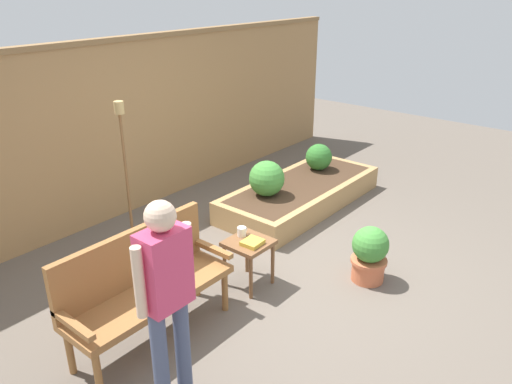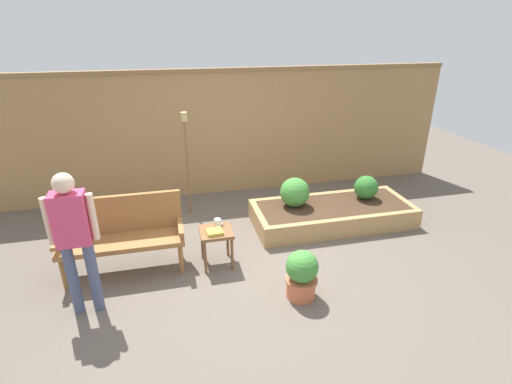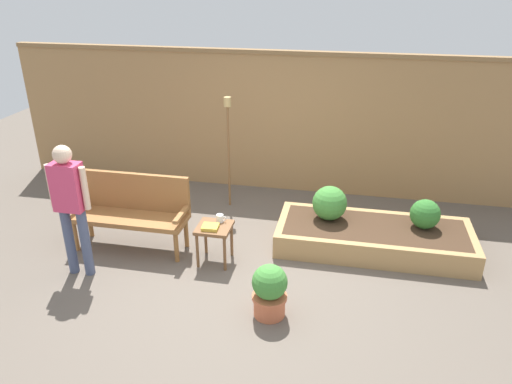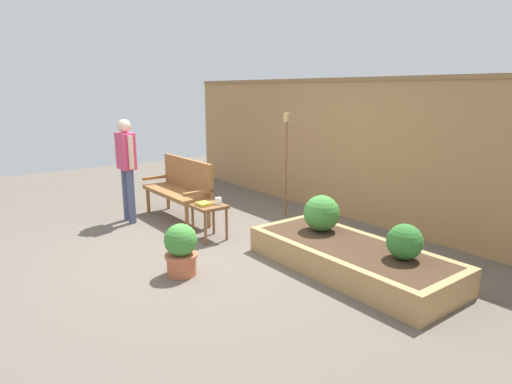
% 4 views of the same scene
% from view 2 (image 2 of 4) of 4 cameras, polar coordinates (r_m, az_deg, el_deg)
% --- Properties ---
extents(ground_plane, '(14.00, 14.00, 0.00)m').
position_cam_2_polar(ground_plane, '(4.84, -1.02, -11.77)').
color(ground_plane, '#60564C').
extents(fence_back, '(8.40, 0.14, 2.16)m').
position_cam_2_polar(fence_back, '(6.74, -5.92, 8.73)').
color(fence_back, '#A37A4C').
rests_on(fence_back, ground_plane).
extents(garden_bench, '(1.44, 0.48, 0.94)m').
position_cam_2_polar(garden_bench, '(4.91, -19.26, -5.23)').
color(garden_bench, '#936033').
rests_on(garden_bench, ground_plane).
extents(side_table, '(0.40, 0.40, 0.48)m').
position_cam_2_polar(side_table, '(4.81, -5.91, -6.55)').
color(side_table, brown).
rests_on(side_table, ground_plane).
extents(cup_on_table, '(0.12, 0.09, 0.09)m').
position_cam_2_polar(cup_on_table, '(4.86, -5.68, -4.49)').
color(cup_on_table, white).
rests_on(cup_on_table, side_table).
extents(book_on_table, '(0.20, 0.18, 0.04)m').
position_cam_2_polar(book_on_table, '(4.70, -6.15, -5.90)').
color(book_on_table, gold).
rests_on(book_on_table, side_table).
extents(potted_boxwood, '(0.36, 0.36, 0.58)m').
position_cam_2_polar(potted_boxwood, '(4.32, 6.79, -11.96)').
color(potted_boxwood, '#C66642').
rests_on(potted_boxwood, ground_plane).
extents(raised_planter_bed, '(2.40, 1.00, 0.30)m').
position_cam_2_polar(raised_planter_bed, '(5.99, 11.23, -3.20)').
color(raised_planter_bed, '#AD8451').
rests_on(raised_planter_bed, ground_plane).
extents(shrub_near_bench, '(0.44, 0.44, 0.44)m').
position_cam_2_polar(shrub_near_bench, '(5.73, 5.77, -0.04)').
color(shrub_near_bench, brown).
rests_on(shrub_near_bench, raised_planter_bed).
extents(shrub_far_corner, '(0.37, 0.37, 0.37)m').
position_cam_2_polar(shrub_far_corner, '(6.20, 16.01, 0.65)').
color(shrub_far_corner, brown).
rests_on(shrub_far_corner, raised_planter_bed).
extents(tiki_torch, '(0.10, 0.10, 1.63)m').
position_cam_2_polar(tiki_torch, '(5.92, -10.33, 6.76)').
color(tiki_torch, brown).
rests_on(tiki_torch, ground_plane).
extents(person_by_bench, '(0.47, 0.20, 1.56)m').
position_cam_2_polar(person_by_bench, '(4.17, -25.41, -5.55)').
color(person_by_bench, '#475170').
rests_on(person_by_bench, ground_plane).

